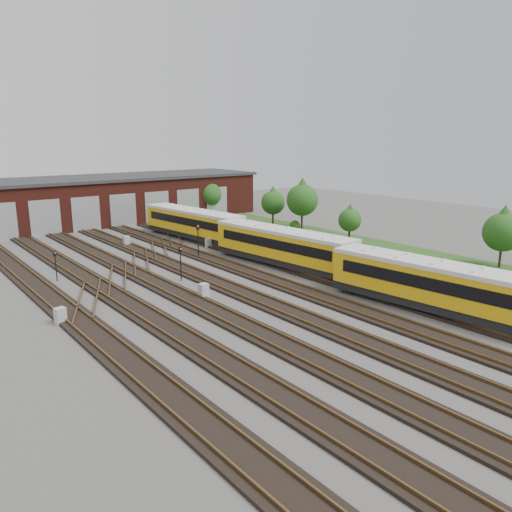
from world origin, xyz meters
TOP-DOWN VIEW (x-y plane):
  - ground at (0.00, 0.00)m, footprint 120.00×120.00m
  - track_network at (-0.17, 0.59)m, footprint 30.40×70.00m
  - maintenance_shed at (-0.01, 39.97)m, footprint 51.00×12.50m
  - grass_verge at (19.00, 10.00)m, footprint 8.00×55.00m
  - metro_train at (6.00, 5.02)m, footprint 4.30×47.68m
  - signal_mast_0 at (-12.14, 12.95)m, footprint 0.25×0.23m
  - signal_mast_1 at (-3.85, 6.65)m, footprint 0.27×0.25m
  - signal_mast_2 at (1.43, 12.45)m, footprint 0.31×0.29m
  - signal_mast_3 at (5.01, 21.12)m, footprint 0.28×0.26m
  - relay_cabinet_0 at (-15.00, 2.73)m, footprint 0.74×0.65m
  - relay_cabinet_1 at (-1.72, 22.52)m, footprint 0.70×0.60m
  - relay_cabinet_2 at (-4.83, 1.56)m, footprint 0.72×0.62m
  - relay_cabinet_3 at (4.97, 16.18)m, footprint 0.69×0.62m
  - relay_cabinet_4 at (6.60, 13.39)m, footprint 0.68×0.63m
  - tree_0 at (17.21, 34.68)m, footprint 3.53×3.53m
  - tree_1 at (19.75, 22.82)m, footprint 3.26×3.26m
  - tree_2 at (20.45, 17.78)m, footprint 4.10×4.10m
  - tree_3 at (19.60, 8.88)m, footprint 2.65×2.65m
  - tree_4 at (21.45, -7.79)m, footprint 3.56×3.56m
  - bush_0 at (16.53, -5.15)m, footprint 1.49×1.49m
  - bush_1 at (19.92, 18.54)m, footprint 1.36×1.36m
  - bush_2 at (20.60, 35.00)m, footprint 1.05×1.05m

SIDE VIEW (x-z plane):
  - ground at x=0.00m, z-range 0.00..0.00m
  - grass_verge at x=19.00m, z-range 0.00..0.05m
  - track_network at x=-0.17m, z-range -0.06..0.27m
  - relay_cabinet_4 at x=6.60m, z-range 0.00..0.91m
  - relay_cabinet_3 at x=4.97m, z-range 0.00..1.00m
  - bush_2 at x=20.60m, z-range 0.00..1.05m
  - relay_cabinet_0 at x=-15.00m, z-range 0.00..1.09m
  - relay_cabinet_1 at x=-1.72m, z-range 0.00..1.10m
  - relay_cabinet_2 at x=-4.83m, z-range 0.00..1.11m
  - bush_1 at x=19.92m, z-range 0.00..1.36m
  - bush_0 at x=16.53m, z-range 0.00..1.49m
  - signal_mast_0 at x=-12.14m, z-range 0.37..2.96m
  - signal_mast_1 at x=-3.85m, z-range 0.42..3.31m
  - metro_train at x=6.00m, z-range 0.37..3.57m
  - signal_mast_3 at x=5.01m, z-range 0.46..3.71m
  - signal_mast_2 at x=1.43m, z-range 0.48..3.91m
  - tree_3 at x=19.60m, z-range 0.62..5.01m
  - maintenance_shed at x=-0.01m, z-range 0.03..6.38m
  - tree_1 at x=19.75m, z-range 0.77..6.16m
  - tree_0 at x=17.21m, z-range 0.83..6.68m
  - tree_4 at x=21.45m, z-range 0.84..6.74m
  - tree_2 at x=20.45m, z-range 0.97..7.76m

